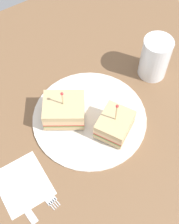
% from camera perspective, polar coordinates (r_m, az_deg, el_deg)
% --- Properties ---
extents(ground_plane, '(0.95, 0.95, 0.02)m').
position_cam_1_polar(ground_plane, '(0.78, 0.00, -1.53)').
color(ground_plane, brown).
extents(plate, '(0.28, 0.28, 0.01)m').
position_cam_1_polar(plate, '(0.76, 0.00, -0.98)').
color(plate, silver).
rests_on(plate, ground_plane).
extents(sandwich_half_front, '(0.12, 0.12, 0.10)m').
position_cam_1_polar(sandwich_half_front, '(0.74, -4.64, 0.37)').
color(sandwich_half_front, tan).
rests_on(sandwich_half_front, plate).
extents(sandwich_half_back, '(0.11, 0.10, 0.11)m').
position_cam_1_polar(sandwich_half_back, '(0.72, 4.59, -2.27)').
color(sandwich_half_back, tan).
rests_on(sandwich_half_back, plate).
extents(drink_glass, '(0.07, 0.07, 0.12)m').
position_cam_1_polar(drink_glass, '(0.83, 11.75, 9.43)').
color(drink_glass, beige).
rests_on(drink_glass, ground_plane).
extents(napkin, '(0.11, 0.12, 0.00)m').
position_cam_1_polar(napkin, '(0.71, -12.01, -12.60)').
color(napkin, white).
rests_on(napkin, ground_plane).
extents(fork, '(0.03, 0.13, 0.00)m').
position_cam_1_polar(fork, '(0.70, -8.41, -13.90)').
color(fork, silver).
rests_on(fork, ground_plane).
extents(knife, '(0.02, 0.12, 0.00)m').
position_cam_1_polar(knife, '(0.70, -12.23, -15.72)').
color(knife, silver).
rests_on(knife, ground_plane).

